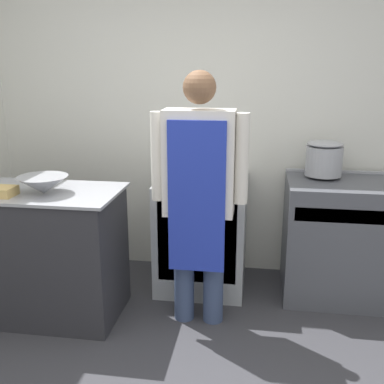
{
  "coord_description": "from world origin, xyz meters",
  "views": [
    {
      "loc": [
        0.49,
        -1.67,
        1.74
      ],
      "look_at": [
        0.07,
        1.13,
        0.94
      ],
      "focal_mm": 42.0,
      "sensor_mm": 36.0,
      "label": 1
    }
  ],
  "objects_px": {
    "stove": "(349,240)",
    "mixing_bowl": "(43,185)",
    "fridge_unit": "(202,233)",
    "person_cook": "(199,187)",
    "plastic_tub": "(3,192)",
    "stock_pot": "(324,158)"
  },
  "relations": [
    {
      "from": "stove",
      "to": "mixing_bowl",
      "type": "relative_size",
      "value": 2.92
    },
    {
      "from": "fridge_unit",
      "to": "person_cook",
      "type": "xyz_separation_m",
      "value": [
        0.04,
        -0.54,
        0.53
      ]
    },
    {
      "from": "person_cook",
      "to": "stove",
      "type": "bearing_deg",
      "value": 26.09
    },
    {
      "from": "plastic_tub",
      "to": "fridge_unit",
      "type": "bearing_deg",
      "value": 32.14
    },
    {
      "from": "stove",
      "to": "plastic_tub",
      "type": "bearing_deg",
      "value": -162.25
    },
    {
      "from": "stove",
      "to": "stock_pot",
      "type": "bearing_deg",
      "value": 152.87
    },
    {
      "from": "person_cook",
      "to": "stock_pot",
      "type": "relative_size",
      "value": 6.26
    },
    {
      "from": "plastic_tub",
      "to": "stock_pot",
      "type": "relative_size",
      "value": 0.54
    },
    {
      "from": "person_cook",
      "to": "stock_pot",
      "type": "xyz_separation_m",
      "value": [
        0.87,
        0.65,
        0.09
      ]
    },
    {
      "from": "mixing_bowl",
      "to": "fridge_unit",
      "type": "bearing_deg",
      "value": 34.09
    },
    {
      "from": "stove",
      "to": "fridge_unit",
      "type": "relative_size",
      "value": 1.09
    },
    {
      "from": "person_cook",
      "to": "plastic_tub",
      "type": "xyz_separation_m",
      "value": [
        -1.26,
        -0.22,
        -0.03
      ]
    },
    {
      "from": "person_cook",
      "to": "stock_pot",
      "type": "distance_m",
      "value": 1.09
    },
    {
      "from": "fridge_unit",
      "to": "person_cook",
      "type": "distance_m",
      "value": 0.76
    },
    {
      "from": "mixing_bowl",
      "to": "plastic_tub",
      "type": "bearing_deg",
      "value": -157.07
    },
    {
      "from": "stock_pot",
      "to": "mixing_bowl",
      "type": "bearing_deg",
      "value": -158.03
    },
    {
      "from": "fridge_unit",
      "to": "plastic_tub",
      "type": "bearing_deg",
      "value": -147.86
    },
    {
      "from": "stove",
      "to": "plastic_tub",
      "type": "distance_m",
      "value": 2.51
    },
    {
      "from": "stove",
      "to": "plastic_tub",
      "type": "xyz_separation_m",
      "value": [
        -2.35,
        -0.75,
        0.49
      ]
    },
    {
      "from": "stove",
      "to": "mixing_bowl",
      "type": "bearing_deg",
      "value": -162.84
    },
    {
      "from": "stock_pot",
      "to": "fridge_unit",
      "type": "bearing_deg",
      "value": -173.66
    },
    {
      "from": "stove",
      "to": "fridge_unit",
      "type": "distance_m",
      "value": 1.14
    }
  ]
}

